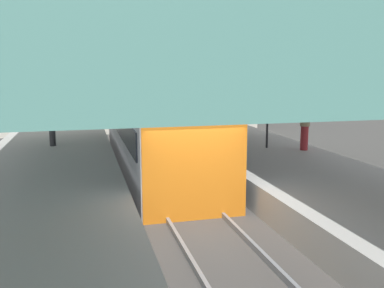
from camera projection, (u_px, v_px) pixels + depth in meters
ground_plane at (200, 233)px, 10.17m from camera, size 80.00×80.00×0.00m
platform_left at (32, 228)px, 9.14m from camera, size 4.40×28.00×1.00m
platform_right at (339, 201)px, 11.03m from camera, size 4.40×28.00×1.00m
track_ballast at (200, 229)px, 10.15m from camera, size 3.20×28.00×0.20m
rail_near_side at (170, 225)px, 9.94m from camera, size 0.08×28.00×0.14m
rail_far_side at (228, 220)px, 10.30m from camera, size 0.08×28.00×0.14m
commuter_train at (155, 128)px, 15.94m from camera, size 2.78×12.02×3.10m
canopy_left at (29, 70)px, 9.89m from camera, size 4.18×21.00×3.01m
canopy_right at (317, 61)px, 11.74m from camera, size 4.18×21.00×3.29m
platform_sign at (268, 105)px, 15.73m from camera, size 0.90×0.08×2.21m
passenger_near_bench at (305, 127)px, 15.39m from camera, size 0.36×0.36×1.67m
station_building_backdrop at (118, 47)px, 28.25m from camera, size 18.00×6.00×11.00m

